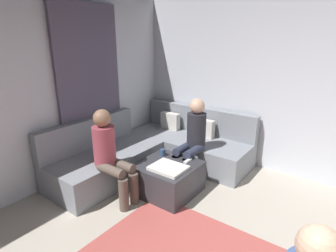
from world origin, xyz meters
The scene contains 9 objects.
wall_back centered at (0.00, 2.94, 1.35)m, with size 6.00×0.12×2.70m, color silver.
curtain_panel centered at (-2.84, 1.30, 1.25)m, with size 0.06×1.10×2.50m, color #595166.
sectional_couch centered at (-2.08, 1.88, 0.28)m, with size 2.10×2.55×0.87m.
ottoman centered at (-1.45, 1.37, 0.21)m, with size 0.76×0.76×0.42m, color #333338.
folded_blanket centered at (-1.35, 1.25, 0.44)m, with size 0.44×0.36×0.04m, color white.
coffee_mug centered at (-1.67, 1.55, 0.47)m, with size 0.08×0.08×0.10m, color #334C72.
game_remote centered at (-1.27, 1.59, 0.43)m, with size 0.05×0.15×0.02m, color white.
person_on_couch_back centered at (-1.40, 1.93, 0.66)m, with size 0.30×0.60×1.20m.
person_on_couch_side centered at (-1.93, 0.81, 0.66)m, with size 0.60×0.30×1.20m.
Camera 1 is at (0.50, -1.26, 2.03)m, focal length 28.98 mm.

